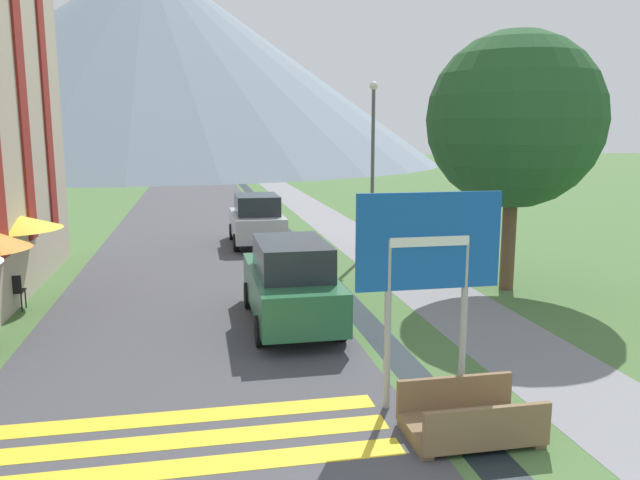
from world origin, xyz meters
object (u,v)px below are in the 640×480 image
parked_car_far (257,220)px  road_sign (428,262)px  footbridge (470,421)px  cafe_chair_far_right (14,289)px  tree_by_path (515,120)px  parked_car_near (291,282)px  cafe_umbrella_rear_yellow (8,221)px  streetlamp (373,153)px  cafe_chair_far_left (1,292)px

parked_car_far → road_sign: bearing=-85.2°
footbridge → cafe_chair_far_right: bearing=135.3°
road_sign → tree_by_path: 7.99m
parked_car_near → road_sign: bearing=-72.5°
footbridge → tree_by_path: (4.33, 7.27, 4.08)m
road_sign → cafe_umbrella_rear_yellow: (-7.64, 7.41, -0.24)m
parked_car_near → parked_car_far: 9.54m
cafe_chair_far_right → streetlamp: 11.80m
cafe_chair_far_right → cafe_umbrella_rear_yellow: size_ratio=0.35×
road_sign → tree_by_path: tree_by_path is taller
footbridge → parked_car_near: bearing=106.5°
streetlamp → cafe_chair_far_right: bearing=-150.7°
road_sign → footbridge: 2.25m
road_sign → cafe_chair_far_left: 9.99m
footbridge → cafe_chair_far_right: cafe_chair_far_right is taller
road_sign → footbridge: (0.24, -1.07, -1.96)m
road_sign → parked_car_near: size_ratio=0.74×
parked_car_far → cafe_umbrella_rear_yellow: bearing=-135.1°
cafe_chair_far_left → road_sign: bearing=-39.8°
parked_car_near → tree_by_path: bearing=17.4°
footbridge → cafe_umbrella_rear_yellow: (-7.88, 8.48, 1.72)m
parked_car_far → streetlamp: bearing=-25.5°
parked_car_near → cafe_chair_far_left: bearing=162.8°
parked_car_near → streetlamp: (3.97, 7.74, 2.41)m
parked_car_far → cafe_chair_far_right: size_ratio=4.52×
road_sign → parked_car_far: (-1.16, 13.87, -1.28)m
cafe_chair_far_left → cafe_umbrella_rear_yellow: cafe_umbrella_rear_yellow is taller
road_sign → parked_car_near: road_sign is taller
cafe_chair_far_right → streetlamp: (10.00, 5.60, 2.81)m
road_sign → cafe_chair_far_right: bearing=138.8°
road_sign → streetlamp: streetlamp is taller
parked_car_near → cafe_umbrella_rear_yellow: (-6.28, 3.08, 1.04)m
footbridge → parked_car_near: size_ratio=0.40×
cafe_chair_far_right → cafe_chair_far_left: bearing=-161.4°
cafe_chair_far_right → parked_car_far: bearing=24.7°
parked_car_near → parked_car_far: same height
road_sign → tree_by_path: (4.57, 6.20, 2.12)m
parked_car_near → cafe_umbrella_rear_yellow: 7.07m
cafe_umbrella_rear_yellow → streetlamp: (10.25, 4.66, 1.38)m
footbridge → parked_car_far: (-1.40, 14.94, 0.68)m
streetlamp → tree_by_path: tree_by_path is taller
cafe_umbrella_rear_yellow → streetlamp: size_ratio=0.43×
footbridge → streetlamp: bearing=79.8°
parked_car_near → streetlamp: bearing=62.8°
footbridge → cafe_chair_far_left: cafe_chair_far_left is taller
tree_by_path → parked_car_near: bearing=-162.6°
cafe_chair_far_left → tree_by_path: bearing=-0.7°
streetlamp → tree_by_path: (1.96, -5.88, 0.99)m
road_sign → cafe_chair_far_left: (-7.60, 6.26, -1.68)m
parked_car_far → cafe_chair_far_right: bearing=-130.1°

